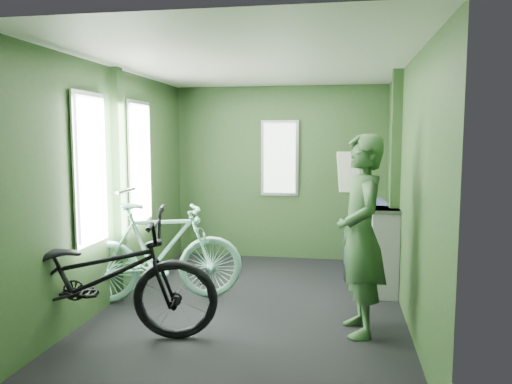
# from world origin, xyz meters

# --- Properties ---
(room) EXTENTS (4.00, 4.02, 2.31)m
(room) POSITION_xyz_m (-0.04, 0.04, 1.44)
(room) COLOR black
(room) RESTS_ON ground
(bicycle_black) EXTENTS (2.11, 1.18, 1.12)m
(bicycle_black) POSITION_xyz_m (-1.12, -1.05, 0.00)
(bicycle_black) COLOR black
(bicycle_black) RESTS_ON ground
(bicycle_mint) EXTENTS (1.73, 1.07, 1.02)m
(bicycle_mint) POSITION_xyz_m (-0.95, -0.03, 0.00)
(bicycle_mint) COLOR #80CDB0
(bicycle_mint) RESTS_ON ground
(passenger) EXTENTS (0.51, 0.74, 1.65)m
(passenger) POSITION_xyz_m (0.98, -0.51, 0.83)
(passenger) COLOR #30532D
(passenger) RESTS_ON ground
(waste_box) EXTENTS (0.27, 0.37, 0.91)m
(waste_box) POSITION_xyz_m (1.26, 0.55, 0.45)
(waste_box) COLOR gray
(waste_box) RESTS_ON ground
(bench_seat) EXTENTS (0.52, 0.85, 0.86)m
(bench_seat) POSITION_xyz_m (1.14, 1.45, 0.26)
(bench_seat) COLOR navy
(bench_seat) RESTS_ON ground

